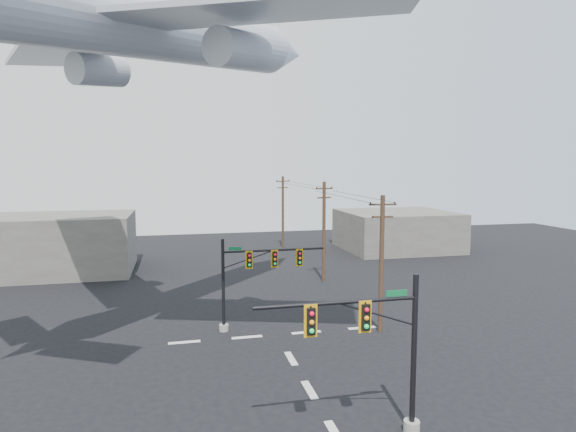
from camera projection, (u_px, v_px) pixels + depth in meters
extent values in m
cube|color=beige|center=(309.00, 390.00, 24.03)|extent=(0.40, 2.00, 0.01)
cube|color=beige|center=(291.00, 358.00, 27.91)|extent=(0.40, 2.00, 0.01)
cube|color=beige|center=(184.00, 342.00, 30.44)|extent=(2.00, 0.40, 0.01)
cube|color=beige|center=(247.00, 337.00, 31.33)|extent=(2.00, 0.40, 0.01)
cube|color=beige|center=(306.00, 332.00, 32.23)|extent=(2.00, 0.40, 0.01)
cube|color=beige|center=(362.00, 328.00, 33.12)|extent=(2.00, 0.40, 0.01)
cylinder|color=gray|center=(412.00, 426.00, 20.26)|extent=(0.68, 0.68, 0.48)
cylinder|color=black|center=(414.00, 354.00, 19.92)|extent=(0.23, 0.23, 6.79)
cylinder|color=black|center=(337.00, 303.00, 18.90)|extent=(6.73, 0.16, 0.16)
cylinder|color=black|center=(377.00, 314.00, 19.34)|extent=(3.56, 0.08, 0.08)
cube|color=black|center=(365.00, 317.00, 19.08)|extent=(0.33, 0.29, 1.07)
cube|color=orange|center=(365.00, 317.00, 19.10)|extent=(0.53, 0.04, 1.31)
sphere|color=red|center=(367.00, 310.00, 18.88)|extent=(0.19, 0.19, 0.19)
sphere|color=orange|center=(367.00, 318.00, 18.92)|extent=(0.19, 0.19, 0.19)
sphere|color=#0CC24D|center=(367.00, 327.00, 18.96)|extent=(0.19, 0.19, 0.19)
cube|color=black|center=(311.00, 321.00, 18.58)|extent=(0.33, 0.29, 1.07)
cube|color=orange|center=(311.00, 321.00, 18.60)|extent=(0.53, 0.04, 1.31)
sphere|color=red|center=(312.00, 314.00, 18.38)|extent=(0.19, 0.19, 0.19)
sphere|color=orange|center=(312.00, 322.00, 18.42)|extent=(0.19, 0.19, 0.19)
sphere|color=#0CC24D|center=(312.00, 331.00, 18.45)|extent=(0.19, 0.19, 0.19)
cube|color=#0D5B2D|center=(397.00, 293.00, 19.38)|extent=(0.92, 0.04, 0.25)
cylinder|color=gray|center=(224.00, 328.00, 32.51)|extent=(0.63, 0.63, 0.45)
cylinder|color=black|center=(223.00, 285.00, 32.19)|extent=(0.22, 0.22, 6.30)
cylinder|color=black|center=(274.00, 250.00, 32.73)|extent=(6.98, 0.14, 0.14)
cylinder|color=black|center=(249.00, 259.00, 32.40)|extent=(3.65, 0.07, 0.07)
cube|color=black|center=(249.00, 260.00, 32.27)|extent=(0.31, 0.27, 0.99)
cube|color=orange|center=(249.00, 260.00, 32.29)|extent=(0.50, 0.04, 1.22)
sphere|color=red|center=(249.00, 256.00, 32.09)|extent=(0.18, 0.18, 0.18)
sphere|color=orange|center=(249.00, 260.00, 32.12)|extent=(0.18, 0.18, 0.18)
sphere|color=#0CC24D|center=(250.00, 265.00, 32.15)|extent=(0.18, 0.18, 0.18)
cube|color=black|center=(275.00, 259.00, 32.66)|extent=(0.31, 0.27, 0.99)
cube|color=orange|center=(275.00, 259.00, 32.68)|extent=(0.50, 0.04, 1.22)
sphere|color=red|center=(275.00, 255.00, 32.48)|extent=(0.18, 0.18, 0.18)
sphere|color=orange|center=(275.00, 259.00, 32.51)|extent=(0.18, 0.18, 0.18)
sphere|color=#0CC24D|center=(275.00, 264.00, 32.54)|extent=(0.18, 0.18, 0.18)
cube|color=black|center=(299.00, 258.00, 33.05)|extent=(0.31, 0.27, 0.99)
cube|color=orange|center=(299.00, 258.00, 33.07)|extent=(0.50, 0.04, 1.22)
sphere|color=red|center=(300.00, 254.00, 32.87)|extent=(0.18, 0.18, 0.18)
sphere|color=orange|center=(300.00, 258.00, 32.90)|extent=(0.18, 0.18, 0.18)
sphere|color=#0CC24D|center=(300.00, 263.00, 32.93)|extent=(0.18, 0.18, 0.18)
cube|color=#0D5B2D|center=(235.00, 249.00, 32.05)|extent=(0.86, 0.04, 0.23)
cylinder|color=#452D1D|center=(381.00, 264.00, 31.96)|extent=(0.31, 0.31, 9.21)
cube|color=#452D1D|center=(383.00, 205.00, 31.53)|extent=(1.84, 0.35, 0.12)
cube|color=#452D1D|center=(382.00, 217.00, 31.62)|extent=(1.44, 0.30, 0.12)
cylinder|color=black|center=(371.00, 203.00, 31.44)|extent=(0.10, 0.10, 0.12)
cylinder|color=black|center=(383.00, 203.00, 31.52)|extent=(0.10, 0.10, 0.12)
cylinder|color=black|center=(395.00, 203.00, 31.60)|extent=(0.10, 0.10, 0.12)
cylinder|color=#452D1D|center=(324.00, 232.00, 45.84)|extent=(0.32, 0.32, 9.58)
cube|color=#452D1D|center=(324.00, 189.00, 45.39)|extent=(1.88, 0.73, 0.13)
cube|color=#452D1D|center=(324.00, 198.00, 45.48)|extent=(1.47, 0.59, 0.13)
cylinder|color=black|center=(317.00, 188.00, 44.93)|extent=(0.11, 0.11, 0.13)
cylinder|color=black|center=(324.00, 187.00, 45.38)|extent=(0.11, 0.11, 0.13)
cylinder|color=black|center=(332.00, 187.00, 45.82)|extent=(0.11, 0.11, 0.13)
cylinder|color=#452D1D|center=(283.00, 212.00, 64.55)|extent=(0.33, 0.33, 9.61)
cube|color=#452D1D|center=(283.00, 181.00, 64.10)|extent=(1.95, 0.53, 0.13)
cube|color=#452D1D|center=(283.00, 188.00, 64.19)|extent=(1.52, 0.44, 0.13)
cylinder|color=black|center=(277.00, 180.00, 63.72)|extent=(0.11, 0.11, 0.13)
cylinder|color=black|center=(283.00, 180.00, 64.09)|extent=(0.11, 0.11, 0.13)
cylinder|color=black|center=(289.00, 180.00, 64.45)|extent=(0.11, 0.11, 0.13)
cylinder|color=black|center=(338.00, 196.00, 38.28)|extent=(0.41, 14.25, 0.03)
cylinder|color=black|center=(293.00, 185.00, 54.56)|extent=(0.24, 19.26, 0.03)
cylinder|color=black|center=(358.00, 196.00, 38.65)|extent=(0.50, 14.25, 0.03)
cylinder|color=black|center=(307.00, 185.00, 54.94)|extent=(0.26, 19.26, 0.03)
cylinder|color=#A3A7AF|center=(166.00, 30.00, 28.86)|extent=(18.53, 19.26, 5.81)
cone|color=#A3A7AF|center=(285.00, 53.00, 40.63)|extent=(6.35, 6.42, 4.10)
cube|color=#A3A7AF|center=(59.00, 50.00, 31.67)|extent=(10.16, 15.59, 0.77)
cube|color=#A3A7AF|center=(265.00, 10.00, 23.50)|extent=(15.60, 9.52, 0.77)
cylinder|color=#A3A7AF|center=(98.00, 70.00, 31.53)|extent=(4.10, 4.17, 2.38)
cylinder|color=#A3A7AF|center=(238.00, 50.00, 25.81)|extent=(4.10, 4.17, 2.38)
cube|color=slate|center=(41.00, 245.00, 49.26)|extent=(18.00, 10.00, 6.00)
cube|color=slate|center=(397.00, 230.00, 63.55)|extent=(14.00, 12.00, 5.00)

